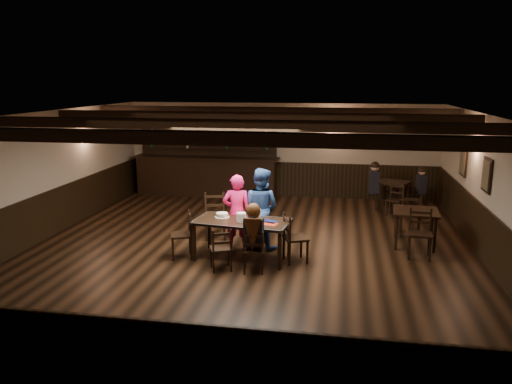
% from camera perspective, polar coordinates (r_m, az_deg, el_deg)
% --- Properties ---
extents(ground, '(10.00, 10.00, 0.00)m').
position_cam_1_polar(ground, '(10.06, -0.82, -6.75)').
color(ground, black).
rests_on(ground, ground).
extents(room_shell, '(9.02, 10.02, 2.71)m').
position_cam_1_polar(room_shell, '(9.65, -0.75, 3.14)').
color(room_shell, '#C2B3A1').
rests_on(room_shell, ground).
extents(dining_table, '(1.88, 1.10, 0.75)m').
position_cam_1_polar(dining_table, '(9.46, -1.58, -3.65)').
color(dining_table, black).
rests_on(dining_table, ground).
extents(chair_near_left, '(0.48, 0.47, 0.79)m').
position_cam_1_polar(chair_near_left, '(8.92, -3.98, -6.20)').
color(chair_near_left, black).
rests_on(chair_near_left, ground).
extents(chair_near_right, '(0.41, 0.39, 0.78)m').
position_cam_1_polar(chair_near_right, '(8.81, -0.29, -6.47)').
color(chair_near_right, black).
rests_on(chair_near_right, ground).
extents(chair_end_left, '(0.52, 0.53, 0.90)m').
position_cam_1_polar(chair_end_left, '(9.67, -8.09, -4.42)').
color(chair_end_left, black).
rests_on(chair_end_left, ground).
extents(chair_end_right, '(0.54, 0.56, 0.92)m').
position_cam_1_polar(chair_end_right, '(9.34, 4.08, -4.85)').
color(chair_end_right, black).
rests_on(chair_end_right, ground).
extents(chair_far_pushed, '(0.56, 0.54, 0.98)m').
position_cam_1_polar(chair_far_pushed, '(10.80, -4.73, -2.24)').
color(chair_far_pushed, black).
rests_on(chair_far_pushed, ground).
extents(woman_pink, '(0.63, 0.48, 1.54)m').
position_cam_1_polar(woman_pink, '(9.92, -2.21, -2.37)').
color(woman_pink, '#DB1D52').
rests_on(woman_pink, ground).
extents(man_blue, '(0.96, 0.85, 1.64)m').
position_cam_1_polar(man_blue, '(10.05, 0.52, -1.86)').
color(man_blue, navy).
rests_on(man_blue, ground).
extents(seated_person, '(0.34, 0.51, 0.83)m').
position_cam_1_polar(seated_person, '(8.74, -0.29, -4.03)').
color(seated_person, black).
rests_on(seated_person, ground).
extents(cake, '(0.28, 0.28, 0.09)m').
position_cam_1_polar(cake, '(9.66, -3.89, -2.67)').
color(cake, white).
rests_on(cake, dining_table).
extents(plate_stack_a, '(0.18, 0.18, 0.17)m').
position_cam_1_polar(plate_stack_a, '(9.35, -1.70, -2.89)').
color(plate_stack_a, white).
rests_on(plate_stack_a, dining_table).
extents(plate_stack_b, '(0.19, 0.19, 0.22)m').
position_cam_1_polar(plate_stack_b, '(9.41, -0.03, -2.61)').
color(plate_stack_b, white).
rests_on(plate_stack_b, dining_table).
extents(tea_light, '(0.05, 0.05, 0.06)m').
position_cam_1_polar(tea_light, '(9.52, -1.32, -2.98)').
color(tea_light, '#A5A8AD').
rests_on(tea_light, dining_table).
extents(salt_shaker, '(0.04, 0.04, 0.10)m').
position_cam_1_polar(salt_shaker, '(9.30, 0.39, -3.19)').
color(salt_shaker, silver).
rests_on(salt_shaker, dining_table).
extents(pepper_shaker, '(0.04, 0.04, 0.10)m').
position_cam_1_polar(pepper_shaker, '(9.24, 0.58, -3.29)').
color(pepper_shaker, '#A5A8AD').
rests_on(pepper_shaker, dining_table).
extents(drink_glass, '(0.07, 0.07, 0.11)m').
position_cam_1_polar(drink_glass, '(9.43, 0.06, -2.95)').
color(drink_glass, silver).
rests_on(drink_glass, dining_table).
extents(menu_red, '(0.38, 0.31, 0.00)m').
position_cam_1_polar(menu_red, '(9.22, 1.43, -3.65)').
color(menu_red, maroon).
rests_on(menu_red, dining_table).
extents(menu_blue, '(0.36, 0.31, 0.00)m').
position_cam_1_polar(menu_blue, '(9.38, 1.52, -3.36)').
color(menu_blue, '#0D1442').
rests_on(menu_blue, dining_table).
extents(bar_counter, '(4.28, 0.70, 2.20)m').
position_cam_1_polar(bar_counter, '(14.80, -5.62, 2.44)').
color(bar_counter, black).
rests_on(bar_counter, ground).
extents(back_table_a, '(0.95, 0.95, 0.75)m').
position_cam_1_polar(back_table_a, '(10.68, 17.76, -2.52)').
color(back_table_a, black).
rests_on(back_table_a, ground).
extents(back_table_b, '(0.99, 0.99, 0.75)m').
position_cam_1_polar(back_table_b, '(13.52, 15.36, 0.72)').
color(back_table_b, black).
rests_on(back_table_b, ground).
extents(bg_patron_left, '(0.25, 0.40, 0.82)m').
position_cam_1_polar(bg_patron_left, '(13.32, 13.37, 1.66)').
color(bg_patron_left, black).
rests_on(bg_patron_left, ground).
extents(bg_patron_right, '(0.26, 0.36, 0.69)m').
position_cam_1_polar(bg_patron_right, '(13.61, 18.38, 1.30)').
color(bg_patron_right, black).
rests_on(bg_patron_right, ground).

